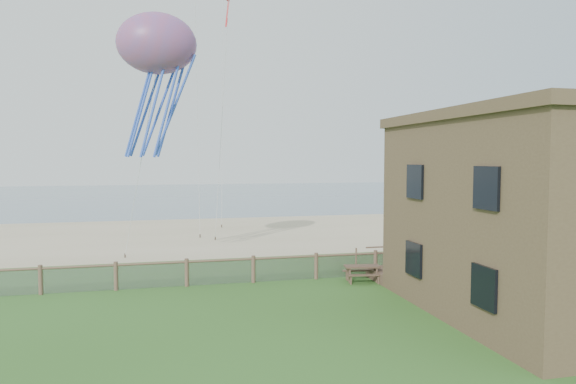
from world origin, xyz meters
The scene contains 8 objects.
ground centered at (0.00, 0.00, 0.00)m, with size 160.00×160.00×0.00m, color #2E551D.
sand_beach centered at (0.00, 22.00, 0.00)m, with size 72.00×20.00×0.02m, color tan.
ocean centered at (0.00, 66.00, 0.00)m, with size 160.00×68.00×0.02m, color slate.
chainlink_fence centered at (0.00, 6.00, 0.55)m, with size 36.20×0.20×1.25m, color brown, non-canonical shape.
motel_deck centered at (13.00, 5.00, 0.25)m, with size 15.00×2.00×0.50m, color brown.
picnic_table centered at (4.92, 5.00, 0.34)m, with size 1.62×1.22×0.68m, color brown, non-canonical shape.
octopus_kite centered at (-4.19, 10.58, 9.57)m, with size 3.80×2.68×7.82m, color red, non-canonical shape.
kite_red centered at (0.03, 14.80, 15.17)m, with size 0.94×0.70×2.10m, color red, non-canonical shape.
Camera 1 is at (-3.84, -16.95, 5.66)m, focal length 32.00 mm.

